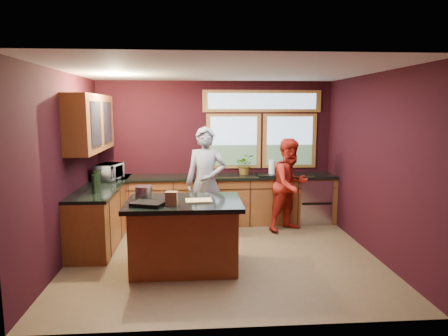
{
  "coord_description": "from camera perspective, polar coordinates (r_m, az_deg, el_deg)",
  "views": [
    {
      "loc": [
        -0.4,
        -5.71,
        2.18
      ],
      "look_at": [
        0.05,
        0.4,
        1.26
      ],
      "focal_mm": 32.0,
      "sensor_mm": 36.0,
      "label": 1
    }
  ],
  "objects": [
    {
      "name": "stock_pot",
      "position": [
        5.61,
        -11.36,
        -3.45
      ],
      "size": [
        0.24,
        0.24,
        0.18
      ],
      "primitive_type": "cylinder",
      "color": "#A8A8AD",
      "rests_on": "island"
    },
    {
      "name": "back_counter",
      "position": [
        7.63,
        0.45,
        -4.5
      ],
      "size": [
        4.5,
        0.64,
        0.93
      ],
      "color": "brown",
      "rests_on": "floor"
    },
    {
      "name": "floor",
      "position": [
        6.13,
        -0.15,
        -12.35
      ],
      "size": [
        4.5,
        4.5,
        0.0
      ],
      "primitive_type": "plane",
      "color": "brown",
      "rests_on": "ground"
    },
    {
      "name": "paper_bag",
      "position": [
        5.18,
        -7.5,
        -4.35
      ],
      "size": [
        0.16,
        0.14,
        0.18
      ],
      "primitive_type": "cube",
      "rotation": [
        0.0,
        0.0,
        -0.12
      ],
      "color": "brown",
      "rests_on": "island"
    },
    {
      "name": "person_red",
      "position": [
        7.22,
        9.45,
        -2.4
      ],
      "size": [
        1.02,
        0.95,
        1.66
      ],
      "primitive_type": "imported",
      "rotation": [
        0.0,
        0.0,
        0.54
      ],
      "color": "#A61F13",
      "rests_on": "floor"
    },
    {
      "name": "person_grey",
      "position": [
        6.71,
        -2.61,
        -2.16
      ],
      "size": [
        0.77,
        0.59,
        1.88
      ],
      "primitive_type": "imported",
      "rotation": [
        0.0,
        0.0,
        -0.22
      ],
      "color": "slate",
      "rests_on": "floor"
    },
    {
      "name": "black_tray",
      "position": [
        5.22,
        -10.79,
        -5.05
      ],
      "size": [
        0.47,
        0.4,
        0.05
      ],
      "primitive_type": "cube",
      "rotation": [
        0.0,
        0.0,
        -0.33
      ],
      "color": "black",
      "rests_on": "island"
    },
    {
      "name": "potted_plant",
      "position": [
        7.59,
        3.01,
        0.51
      ],
      "size": [
        0.35,
        0.31,
        0.39
      ],
      "primitive_type": "imported",
      "color": "#999999",
      "rests_on": "back_counter"
    },
    {
      "name": "island",
      "position": [
        5.56,
        -5.68,
        -9.35
      ],
      "size": [
        1.55,
        1.05,
        0.95
      ],
      "color": "brown",
      "rests_on": "floor"
    },
    {
      "name": "room_shell",
      "position": [
        6.05,
        -6.05,
        4.83
      ],
      "size": [
        4.52,
        4.02,
        2.71
      ],
      "color": "black",
      "rests_on": "ground"
    },
    {
      "name": "microwave",
      "position": [
        7.32,
        -16.11,
        -0.54
      ],
      "size": [
        0.47,
        0.59,
        0.29
      ],
      "primitive_type": "imported",
      "rotation": [
        0.0,
        0.0,
        1.32
      ],
      "color": "#999999",
      "rests_on": "left_counter"
    },
    {
      "name": "paper_towel",
      "position": [
        7.63,
        6.86,
        0.08
      ],
      "size": [
        0.12,
        0.12,
        0.28
      ],
      "primitive_type": "cylinder",
      "color": "white",
      "rests_on": "back_counter"
    },
    {
      "name": "left_counter",
      "position": [
        6.96,
        -17.0,
        -6.14
      ],
      "size": [
        0.64,
        2.3,
        0.93
      ],
      "color": "brown",
      "rests_on": "floor"
    },
    {
      "name": "cutting_board",
      "position": [
        5.39,
        -3.64,
        -4.67
      ],
      "size": [
        0.36,
        0.27,
        0.02
      ],
      "primitive_type": "cube",
      "rotation": [
        0.0,
        0.0,
        0.06
      ],
      "color": "tan",
      "rests_on": "island"
    }
  ]
}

